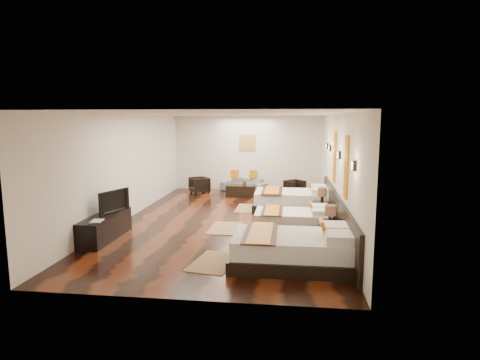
# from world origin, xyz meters

# --- Properties ---
(floor) EXTENTS (5.50, 9.50, 0.01)m
(floor) POSITION_xyz_m (0.00, 0.00, 0.00)
(floor) COLOR black
(floor) RESTS_ON ground
(ceiling) EXTENTS (5.50, 9.50, 0.01)m
(ceiling) POSITION_xyz_m (0.00, 0.00, 2.80)
(ceiling) COLOR white
(ceiling) RESTS_ON floor
(back_wall) EXTENTS (5.50, 0.01, 2.80)m
(back_wall) POSITION_xyz_m (0.00, 4.75, 1.40)
(back_wall) COLOR silver
(back_wall) RESTS_ON floor
(left_wall) EXTENTS (0.01, 9.50, 2.80)m
(left_wall) POSITION_xyz_m (-2.75, 0.00, 1.40)
(left_wall) COLOR silver
(left_wall) RESTS_ON floor
(right_wall) EXTENTS (0.01, 9.50, 2.80)m
(right_wall) POSITION_xyz_m (2.75, 0.00, 1.40)
(right_wall) COLOR silver
(right_wall) RESTS_ON floor
(headboard_panel) EXTENTS (0.08, 6.60, 0.90)m
(headboard_panel) POSITION_xyz_m (2.71, -0.80, 0.45)
(headboard_panel) COLOR black
(headboard_panel) RESTS_ON floor
(bed_near) EXTENTS (2.29, 1.44, 0.88)m
(bed_near) POSITION_xyz_m (1.70, -3.08, 0.30)
(bed_near) COLOR black
(bed_near) RESTS_ON floor
(bed_mid) EXTENTS (1.87, 1.18, 0.72)m
(bed_mid) POSITION_xyz_m (1.69, -0.71, 0.24)
(bed_mid) COLOR black
(bed_mid) RESTS_ON floor
(bed_far) EXTENTS (2.26, 1.42, 0.86)m
(bed_far) POSITION_xyz_m (1.70, 1.52, 0.30)
(bed_far) COLOR black
(bed_far) RESTS_ON floor
(nightstand_a) EXTENTS (0.45, 0.45, 0.88)m
(nightstand_a) POSITION_xyz_m (2.44, -1.84, 0.31)
(nightstand_a) COLOR black
(nightstand_a) RESTS_ON floor
(nightstand_b) EXTENTS (0.45, 0.45, 0.88)m
(nightstand_b) POSITION_xyz_m (2.44, 0.33, 0.31)
(nightstand_b) COLOR black
(nightstand_b) RESTS_ON floor
(jute_mat_near) EXTENTS (0.95, 1.31, 0.01)m
(jute_mat_near) POSITION_xyz_m (0.20, -3.13, 0.01)
(jute_mat_near) COLOR #906F49
(jute_mat_near) RESTS_ON floor
(jute_mat_mid) EXTENTS (0.77, 1.21, 0.01)m
(jute_mat_mid) POSITION_xyz_m (0.03, -0.74, 0.01)
(jute_mat_mid) COLOR #906F49
(jute_mat_mid) RESTS_ON floor
(jute_mat_far) EXTENTS (0.77, 1.21, 0.01)m
(jute_mat_far) POSITION_xyz_m (0.39, 1.55, 0.01)
(jute_mat_far) COLOR #906F49
(jute_mat_far) RESTS_ON floor
(tv_console) EXTENTS (0.50, 1.80, 0.55)m
(tv_console) POSITION_xyz_m (-2.50, -1.94, 0.28)
(tv_console) COLOR black
(tv_console) RESTS_ON floor
(tv) EXTENTS (0.42, 0.90, 0.53)m
(tv) POSITION_xyz_m (-2.45, -1.69, 0.81)
(tv) COLOR black
(tv) RESTS_ON tv_console
(book) EXTENTS (0.27, 0.34, 0.03)m
(book) POSITION_xyz_m (-2.50, -2.57, 0.56)
(book) COLOR black
(book) RESTS_ON tv_console
(figurine) EXTENTS (0.33, 0.33, 0.31)m
(figurine) POSITION_xyz_m (-2.50, -1.18, 0.71)
(figurine) COLOR brown
(figurine) RESTS_ON tv_console
(sofa) EXTENTS (1.82, 1.24, 0.50)m
(sofa) POSITION_xyz_m (-0.09, 4.45, 0.25)
(sofa) COLOR slate
(sofa) RESTS_ON floor
(armchair_left) EXTENTS (0.88, 0.88, 0.59)m
(armchair_left) POSITION_xyz_m (-1.67, 3.89, 0.29)
(armchair_left) COLOR black
(armchair_left) RESTS_ON floor
(armchair_right) EXTENTS (0.83, 0.83, 0.54)m
(armchair_right) POSITION_xyz_m (1.77, 3.88, 0.27)
(armchair_right) COLOR black
(armchair_right) RESTS_ON floor
(coffee_table) EXTENTS (1.00, 0.50, 0.40)m
(coffee_table) POSITION_xyz_m (-0.09, 3.41, 0.20)
(coffee_table) COLOR black
(coffee_table) RESTS_ON floor
(table_plant) EXTENTS (0.29, 0.27, 0.26)m
(table_plant) POSITION_xyz_m (0.05, 3.37, 0.53)
(table_plant) COLOR #235C1E
(table_plant) RESTS_ON coffee_table
(orange_panel_a) EXTENTS (0.04, 0.40, 1.30)m
(orange_panel_a) POSITION_xyz_m (2.73, -1.90, 1.70)
(orange_panel_a) COLOR #D86014
(orange_panel_a) RESTS_ON right_wall
(orange_panel_b) EXTENTS (0.04, 0.40, 1.30)m
(orange_panel_b) POSITION_xyz_m (2.73, 0.30, 1.70)
(orange_panel_b) COLOR #D86014
(orange_panel_b) RESTS_ON right_wall
(sconce_near) EXTENTS (0.07, 0.12, 0.18)m
(sconce_near) POSITION_xyz_m (2.70, -3.00, 1.85)
(sconce_near) COLOR black
(sconce_near) RESTS_ON right_wall
(sconce_mid) EXTENTS (0.07, 0.12, 0.18)m
(sconce_mid) POSITION_xyz_m (2.70, -0.80, 1.85)
(sconce_mid) COLOR black
(sconce_mid) RESTS_ON right_wall
(sconce_far) EXTENTS (0.07, 0.12, 0.18)m
(sconce_far) POSITION_xyz_m (2.70, 1.40, 1.85)
(sconce_far) COLOR black
(sconce_far) RESTS_ON right_wall
(sconce_lounge) EXTENTS (0.07, 0.12, 0.18)m
(sconce_lounge) POSITION_xyz_m (2.70, 2.30, 1.85)
(sconce_lounge) COLOR black
(sconce_lounge) RESTS_ON right_wall
(gold_artwork) EXTENTS (0.60, 0.04, 0.60)m
(gold_artwork) POSITION_xyz_m (0.00, 4.73, 1.80)
(gold_artwork) COLOR #AD873F
(gold_artwork) RESTS_ON back_wall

